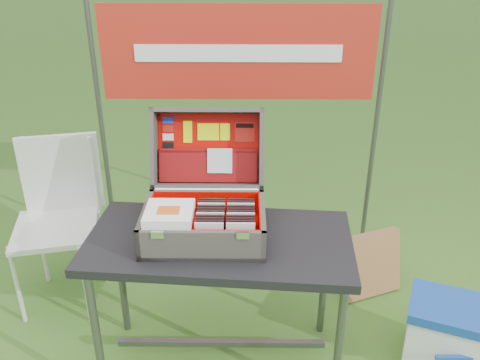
{
  "coord_description": "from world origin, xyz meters",
  "views": [
    {
      "loc": [
        0.04,
        -1.87,
        1.92
      ],
      "look_at": [
        0.02,
        0.1,
        0.96
      ],
      "focal_mm": 38.0,
      "sensor_mm": 36.0,
      "label": 1
    }
  ],
  "objects_px": {
    "chair": "(56,230)",
    "cardboard_box": "(371,264)",
    "table": "(220,304)",
    "suitcase": "(204,184)",
    "cooler": "(449,335)"
  },
  "relations": [
    {
      "from": "suitcase",
      "to": "cooler",
      "type": "height_order",
      "value": "suitcase"
    },
    {
      "from": "table",
      "to": "suitcase",
      "type": "bearing_deg",
      "value": 139.56
    },
    {
      "from": "cooler",
      "to": "cardboard_box",
      "type": "height_order",
      "value": "cardboard_box"
    },
    {
      "from": "suitcase",
      "to": "table",
      "type": "bearing_deg",
      "value": -44.91
    },
    {
      "from": "suitcase",
      "to": "chair",
      "type": "xyz_separation_m",
      "value": [
        -0.85,
        0.4,
        -0.48
      ]
    },
    {
      "from": "chair",
      "to": "cardboard_box",
      "type": "bearing_deg",
      "value": -9.42
    },
    {
      "from": "cooler",
      "to": "cardboard_box",
      "type": "xyz_separation_m",
      "value": [
        -0.25,
        0.56,
        0.01
      ]
    },
    {
      "from": "table",
      "to": "chair",
      "type": "relative_size",
      "value": 1.23
    },
    {
      "from": "suitcase",
      "to": "cooler",
      "type": "bearing_deg",
      "value": -2.8
    },
    {
      "from": "table",
      "to": "chair",
      "type": "height_order",
      "value": "chair"
    },
    {
      "from": "table",
      "to": "cardboard_box",
      "type": "height_order",
      "value": "table"
    },
    {
      "from": "chair",
      "to": "cardboard_box",
      "type": "height_order",
      "value": "chair"
    },
    {
      "from": "table",
      "to": "cardboard_box",
      "type": "relative_size",
      "value": 3.03
    },
    {
      "from": "chair",
      "to": "cardboard_box",
      "type": "relative_size",
      "value": 2.47
    },
    {
      "from": "suitcase",
      "to": "cooler",
      "type": "xyz_separation_m",
      "value": [
        1.16,
        -0.06,
        -0.78
      ]
    }
  ]
}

